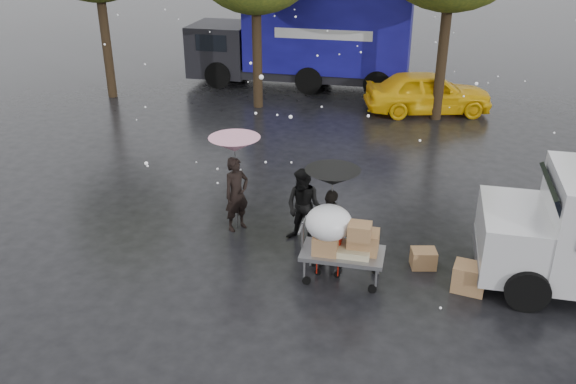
% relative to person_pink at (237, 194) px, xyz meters
% --- Properties ---
extents(ground, '(90.00, 90.00, 0.00)m').
position_rel_person_pink_xyz_m(ground, '(1.57, -1.39, -0.81)').
color(ground, black).
rests_on(ground, ground).
extents(person_pink, '(0.67, 0.71, 1.62)m').
position_rel_person_pink_xyz_m(person_pink, '(0.00, 0.00, 0.00)').
color(person_pink, black).
rests_on(person_pink, ground).
extents(person_middle, '(0.91, 0.79, 1.60)m').
position_rel_person_pink_xyz_m(person_middle, '(1.49, -0.24, -0.01)').
color(person_middle, black).
rests_on(person_middle, ground).
extents(person_black, '(0.96, 0.78, 1.52)m').
position_rel_person_pink_xyz_m(person_black, '(2.15, -0.90, -0.05)').
color(person_black, black).
rests_on(person_black, ground).
extents(umbrella_pink, '(1.06, 1.06, 2.07)m').
position_rel_person_pink_xyz_m(umbrella_pink, '(0.00, 0.00, 1.11)').
color(umbrella_pink, '#4C4C4C').
rests_on(umbrella_pink, ground).
extents(umbrella_black, '(1.02, 1.02, 1.94)m').
position_rel_person_pink_xyz_m(umbrella_black, '(2.15, -0.90, 0.98)').
color(umbrella_black, '#4C4C4C').
rests_on(umbrella_black, ground).
extents(vendor_cart, '(1.52, 0.80, 1.27)m').
position_rel_person_pink_xyz_m(vendor_cart, '(2.55, -1.46, -0.09)').
color(vendor_cart, slate).
rests_on(vendor_cart, ground).
extents(shopping_cart, '(0.84, 0.84, 1.46)m').
position_rel_person_pink_xyz_m(shopping_cart, '(2.19, -1.42, 0.25)').
color(shopping_cart, '#B5170A').
rests_on(shopping_cart, ground).
extents(blue_truck, '(8.30, 2.60, 3.50)m').
position_rel_person_pink_xyz_m(blue_truck, '(-0.88, 11.73, 0.95)').
color(blue_truck, '#0E0B5D').
rests_on(blue_truck, ground).
extents(box_ground_near, '(0.63, 0.54, 0.51)m').
position_rel_person_pink_xyz_m(box_ground_near, '(4.74, -1.29, -0.56)').
color(box_ground_near, olive).
rests_on(box_ground_near, ground).
extents(box_ground_far, '(0.53, 0.45, 0.36)m').
position_rel_person_pink_xyz_m(box_ground_far, '(3.92, -0.68, -0.63)').
color(box_ground_far, olive).
rests_on(box_ground_far, ground).
extents(yellow_taxi, '(4.42, 2.70, 1.41)m').
position_rel_person_pink_xyz_m(yellow_taxi, '(3.75, 9.21, -0.11)').
color(yellow_taxi, yellow).
rests_on(yellow_taxi, ground).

